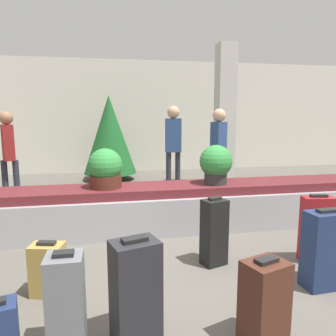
{
  "coord_description": "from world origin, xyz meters",
  "views": [
    {
      "loc": [
        -0.89,
        -3.27,
        1.66
      ],
      "look_at": [
        0.0,
        1.29,
        0.9
      ],
      "focal_mm": 35.0,
      "sensor_mm": 36.0,
      "label": 1
    }
  ],
  "objects_px": {
    "potted_plant_0": "(216,164)",
    "decorated_tree": "(110,135)",
    "traveler_0": "(173,141)",
    "suitcase_1": "(324,250)",
    "suitcase_5": "(264,303)",
    "suitcase_2": "(135,290)",
    "traveler_1": "(218,146)",
    "suitcase_3": "(316,229)",
    "suitcase_6": "(214,232)",
    "pillar": "(225,117)",
    "potted_plant_1": "(105,169)",
    "suitcase_4": "(66,304)",
    "traveler_2": "(8,149)",
    "suitcase_7": "(48,269)"
  },
  "relations": [
    {
      "from": "potted_plant_0",
      "to": "decorated_tree",
      "type": "distance_m",
      "value": 4.16
    },
    {
      "from": "decorated_tree",
      "to": "traveler_0",
      "type": "bearing_deg",
      "value": -53.07
    },
    {
      "from": "suitcase_1",
      "to": "suitcase_5",
      "type": "height_order",
      "value": "suitcase_1"
    },
    {
      "from": "suitcase_1",
      "to": "traveler_0",
      "type": "xyz_separation_m",
      "value": [
        -0.63,
        4.07,
        0.74
      ]
    },
    {
      "from": "suitcase_1",
      "to": "suitcase_2",
      "type": "distance_m",
      "value": 1.89
    },
    {
      "from": "suitcase_2",
      "to": "traveler_1",
      "type": "height_order",
      "value": "traveler_1"
    },
    {
      "from": "suitcase_5",
      "to": "traveler_0",
      "type": "relative_size",
      "value": 0.36
    },
    {
      "from": "traveler_1",
      "to": "suitcase_3",
      "type": "bearing_deg",
      "value": 55.08
    },
    {
      "from": "suitcase_2",
      "to": "suitcase_6",
      "type": "xyz_separation_m",
      "value": [
        0.97,
        1.06,
        -0.01
      ]
    },
    {
      "from": "pillar",
      "to": "suitcase_5",
      "type": "xyz_separation_m",
      "value": [
        -1.59,
        -5.1,
        -1.28
      ]
    },
    {
      "from": "potted_plant_1",
      "to": "suitcase_4",
      "type": "bearing_deg",
      "value": -97.05
    },
    {
      "from": "potted_plant_0",
      "to": "traveler_1",
      "type": "bearing_deg",
      "value": 68.99
    },
    {
      "from": "suitcase_5",
      "to": "traveler_2",
      "type": "xyz_separation_m",
      "value": [
        -2.83,
        4.44,
        0.71
      ]
    },
    {
      "from": "traveler_0",
      "to": "suitcase_6",
      "type": "bearing_deg",
      "value": -90.03
    },
    {
      "from": "potted_plant_0",
      "to": "potted_plant_1",
      "type": "relative_size",
      "value": 1.04
    },
    {
      "from": "pillar",
      "to": "potted_plant_0",
      "type": "distance_m",
      "value": 2.88
    },
    {
      "from": "suitcase_4",
      "to": "suitcase_5",
      "type": "xyz_separation_m",
      "value": [
        1.39,
        -0.19,
        -0.04
      ]
    },
    {
      "from": "suitcase_1",
      "to": "suitcase_3",
      "type": "height_order",
      "value": "same"
    },
    {
      "from": "pillar",
      "to": "suitcase_5",
      "type": "height_order",
      "value": "pillar"
    },
    {
      "from": "suitcase_4",
      "to": "suitcase_6",
      "type": "bearing_deg",
      "value": 38.11
    },
    {
      "from": "suitcase_3",
      "to": "potted_plant_1",
      "type": "distance_m",
      "value": 2.77
    },
    {
      "from": "decorated_tree",
      "to": "potted_plant_0",
      "type": "bearing_deg",
      "value": -69.41
    },
    {
      "from": "suitcase_2",
      "to": "traveler_1",
      "type": "bearing_deg",
      "value": 45.58
    },
    {
      "from": "suitcase_1",
      "to": "traveler_1",
      "type": "xyz_separation_m",
      "value": [
        0.08,
        3.27,
        0.69
      ]
    },
    {
      "from": "suitcase_3",
      "to": "suitcase_6",
      "type": "relative_size",
      "value": 1.02
    },
    {
      "from": "traveler_0",
      "to": "traveler_1",
      "type": "relative_size",
      "value": 1.04
    },
    {
      "from": "pillar",
      "to": "suitcase_7",
      "type": "distance_m",
      "value": 5.4
    },
    {
      "from": "suitcase_5",
      "to": "decorated_tree",
      "type": "relative_size",
      "value": 0.31
    },
    {
      "from": "potted_plant_1",
      "to": "suitcase_3",
      "type": "bearing_deg",
      "value": -31.46
    },
    {
      "from": "pillar",
      "to": "decorated_tree",
      "type": "height_order",
      "value": "pillar"
    },
    {
      "from": "suitcase_7",
      "to": "traveler_0",
      "type": "relative_size",
      "value": 0.28
    },
    {
      "from": "potted_plant_0",
      "to": "suitcase_2",
      "type": "bearing_deg",
      "value": -121.58
    },
    {
      "from": "suitcase_2",
      "to": "suitcase_4",
      "type": "distance_m",
      "value": 0.49
    },
    {
      "from": "potted_plant_1",
      "to": "traveler_2",
      "type": "height_order",
      "value": "traveler_2"
    },
    {
      "from": "traveler_1",
      "to": "suitcase_5",
      "type": "bearing_deg",
      "value": 36.23
    },
    {
      "from": "suitcase_6",
      "to": "suitcase_4",
      "type": "bearing_deg",
      "value": -161.25
    },
    {
      "from": "traveler_2",
      "to": "suitcase_1",
      "type": "bearing_deg",
      "value": 22.73
    },
    {
      "from": "traveler_1",
      "to": "suitcase_6",
      "type": "bearing_deg",
      "value": 30.7
    },
    {
      "from": "suitcase_3",
      "to": "traveler_1",
      "type": "height_order",
      "value": "traveler_1"
    },
    {
      "from": "traveler_2",
      "to": "potted_plant_1",
      "type": "bearing_deg",
      "value": 20.88
    },
    {
      "from": "suitcase_1",
      "to": "decorated_tree",
      "type": "height_order",
      "value": "decorated_tree"
    },
    {
      "from": "pillar",
      "to": "traveler_1",
      "type": "bearing_deg",
      "value": -115.1
    },
    {
      "from": "suitcase_5",
      "to": "traveler_0",
      "type": "xyz_separation_m",
      "value": [
        0.32,
        4.71,
        0.8
      ]
    },
    {
      "from": "traveler_1",
      "to": "traveler_0",
      "type": "bearing_deg",
      "value": -87.75
    },
    {
      "from": "pillar",
      "to": "decorated_tree",
      "type": "relative_size",
      "value": 1.5
    },
    {
      "from": "suitcase_2",
      "to": "suitcase_7",
      "type": "relative_size",
      "value": 1.53
    },
    {
      "from": "potted_plant_0",
      "to": "traveler_2",
      "type": "distance_m",
      "value": 3.84
    },
    {
      "from": "suitcase_1",
      "to": "potted_plant_0",
      "type": "xyz_separation_m",
      "value": [
        -0.45,
        1.89,
        0.56
      ]
    },
    {
      "from": "suitcase_2",
      "to": "potted_plant_0",
      "type": "height_order",
      "value": "potted_plant_0"
    },
    {
      "from": "traveler_1",
      "to": "traveler_2",
      "type": "xyz_separation_m",
      "value": [
        -3.86,
        0.54,
        -0.04
      ]
    }
  ]
}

